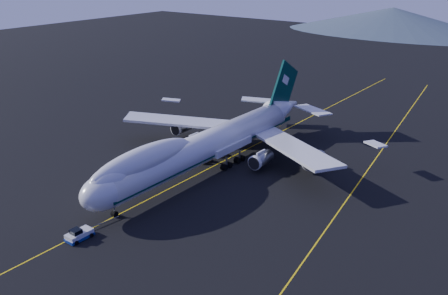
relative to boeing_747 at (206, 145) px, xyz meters
The scene contains 5 objects.
ground 5.81m from the boeing_747, 90.00° to the right, with size 500.00×500.00×0.00m, color black.
taxiway_line_main 5.80m from the boeing_747, 90.00° to the right, with size 0.25×220.00×0.01m, color yellow.
taxiway_line_side 32.14m from the boeing_747, 18.38° to the left, with size 0.25×200.00×0.01m, color yellow.
boeing_747 is the anchor object (origin of this frame).
pushback_tug 35.54m from the boeing_747, 88.15° to the right, with size 2.70×4.62×2.00m.
Camera 1 is at (63.33, -78.26, 43.57)m, focal length 40.00 mm.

